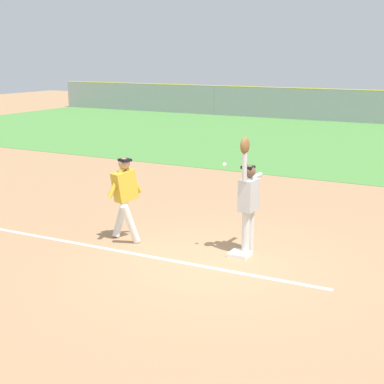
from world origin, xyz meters
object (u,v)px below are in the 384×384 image
(first_base, at_px, (240,254))
(baseball, at_px, (224,165))
(fielder, at_px, (248,197))
(parked_car_tan, at_px, (298,103))
(parked_car_white, at_px, (373,105))
(runner, at_px, (125,193))

(first_base, distance_m, baseball, 1.73)
(fielder, xyz_separation_m, parked_car_tan, (-7.67, 26.12, -0.45))
(baseball, distance_m, parked_car_white, 26.90)
(first_base, height_order, runner, runner)
(first_base, bearing_deg, parked_car_tan, 106.12)
(baseball, xyz_separation_m, parked_car_tan, (-7.27, 26.34, -1.06))
(runner, xyz_separation_m, baseball, (2.11, 0.23, 0.74))
(fielder, xyz_separation_m, runner, (-2.51, -0.45, -0.12))
(first_base, relative_size, runner, 0.22)
(first_base, height_order, baseball, baseball)
(fielder, xyz_separation_m, parked_car_white, (-3.10, 26.52, -0.45))
(fielder, bearing_deg, runner, 11.67)
(parked_car_tan, xyz_separation_m, parked_car_white, (4.57, 0.40, 0.00))
(parked_car_white, bearing_deg, parked_car_tan, -173.38)
(runner, height_order, parked_car_tan, runner)
(parked_car_white, bearing_deg, baseball, -82.63)
(parked_car_tan, bearing_deg, first_base, -77.27)
(runner, bearing_deg, baseball, 25.80)
(runner, height_order, baseball, baseball)
(first_base, height_order, fielder, fielder)
(baseball, relative_size, parked_car_white, 0.02)
(parked_car_tan, relative_size, parked_car_white, 1.01)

